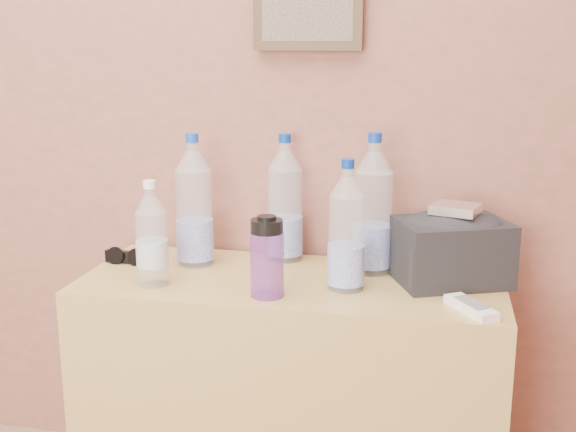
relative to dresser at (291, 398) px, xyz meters
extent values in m
plane|color=#A55C52|center=(-0.50, 0.25, 1.01)|extent=(4.00, 0.00, 4.00)
cube|color=#A47A58|center=(0.00, 0.00, 0.00)|extent=(1.10, 0.46, 0.69)
cylinder|color=silver|center=(-0.29, 0.08, 0.51)|extent=(0.10, 0.10, 0.32)
cylinder|color=#1244B9|center=(-0.29, 0.08, 0.70)|extent=(0.04, 0.04, 0.02)
cylinder|color=silver|center=(-0.05, 0.18, 0.50)|extent=(0.10, 0.10, 0.32)
cylinder|color=#0532A1|center=(-0.05, 0.18, 0.69)|extent=(0.03, 0.03, 0.02)
cylinder|color=#ADC8E1|center=(0.20, 0.11, 0.51)|extent=(0.10, 0.10, 0.33)
cylinder|color=#0D32A5|center=(0.20, 0.11, 0.71)|extent=(0.04, 0.04, 0.03)
cylinder|color=white|center=(0.15, -0.05, 0.49)|extent=(0.09, 0.09, 0.29)
cylinder|color=navy|center=(0.15, -0.05, 0.66)|extent=(0.03, 0.03, 0.02)
cylinder|color=white|center=(-0.34, -0.12, 0.46)|extent=(0.08, 0.08, 0.24)
cylinder|color=white|center=(-0.34, -0.12, 0.61)|extent=(0.03, 0.03, 0.02)
cylinder|color=#753397|center=(-0.03, -0.14, 0.43)|extent=(0.08, 0.08, 0.16)
cylinder|color=black|center=(-0.03, -0.14, 0.53)|extent=(0.08, 0.08, 0.04)
cube|color=silver|center=(0.46, -0.15, 0.35)|extent=(0.12, 0.15, 0.02)
cube|color=silver|center=(0.41, 0.05, 0.54)|extent=(0.13, 0.12, 0.02)
camera|label=1|loc=(0.36, -1.77, 0.95)|focal=45.00mm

